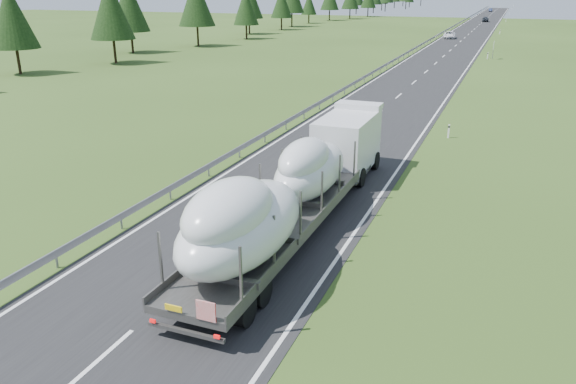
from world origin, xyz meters
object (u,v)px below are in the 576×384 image
at_px(boat_truck, 294,183).
at_px(distant_van, 450,35).
at_px(distant_car_dark, 485,19).
at_px(highway_sign, 494,47).
at_px(distant_car_blue, 490,10).

height_order(boat_truck, distant_van, boat_truck).
bearing_deg(distant_car_dark, highway_sign, -89.25).
bearing_deg(boat_truck, distant_car_dark, 90.46).
height_order(highway_sign, boat_truck, boat_truck).
xyz_separation_m(highway_sign, distant_car_blue, (-8.84, 174.18, -1.13)).
xyz_separation_m(boat_truck, distant_van, (-4.89, 103.36, -1.58)).
bearing_deg(distant_car_blue, highway_sign, -90.79).
bearing_deg(distant_car_dark, distant_car_blue, 88.63).
distance_m(distant_van, distant_car_blue, 140.23).
relative_size(highway_sign, distant_van, 0.51).
bearing_deg(highway_sign, distant_van, 106.50).
xyz_separation_m(distant_van, distant_car_dark, (3.54, 63.26, 0.07)).
xyz_separation_m(highway_sign, boat_truck, (-5.17, -69.41, 0.48)).
distance_m(boat_truck, distant_car_blue, 243.62).
xyz_separation_m(boat_truck, distant_car_blue, (-3.67, 243.59, -1.61)).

